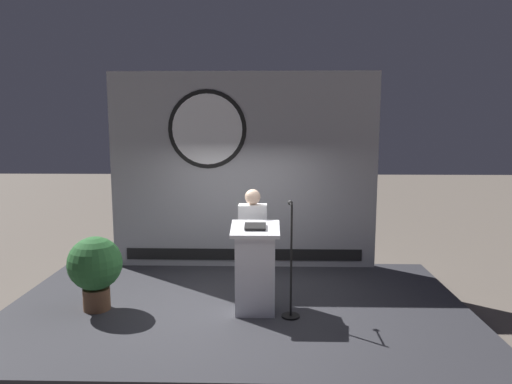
{
  "coord_description": "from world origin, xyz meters",
  "views": [
    {
      "loc": [
        0.42,
        -6.24,
        2.81
      ],
      "look_at": [
        0.26,
        0.16,
        1.88
      ],
      "focal_mm": 32.8,
      "sensor_mm": 36.0,
      "label": 1
    }
  ],
  "objects_px": {
    "podium": "(255,269)",
    "speaker_person": "(253,244)",
    "microphone_stand": "(291,276)",
    "potted_plant": "(95,267)"
  },
  "relations": [
    {
      "from": "speaker_person",
      "to": "microphone_stand",
      "type": "bearing_deg",
      "value": -47.88
    },
    {
      "from": "podium",
      "to": "speaker_person",
      "type": "bearing_deg",
      "value": 95.82
    },
    {
      "from": "speaker_person",
      "to": "microphone_stand",
      "type": "distance_m",
      "value": 0.82
    },
    {
      "from": "podium",
      "to": "potted_plant",
      "type": "bearing_deg",
      "value": 178.95
    },
    {
      "from": "podium",
      "to": "speaker_person",
      "type": "relative_size",
      "value": 0.76
    },
    {
      "from": "microphone_stand",
      "to": "potted_plant",
      "type": "bearing_deg",
      "value": 177.12
    },
    {
      "from": "speaker_person",
      "to": "microphone_stand",
      "type": "xyz_separation_m",
      "value": [
        0.52,
        -0.57,
        -0.28
      ]
    },
    {
      "from": "podium",
      "to": "microphone_stand",
      "type": "relative_size",
      "value": 0.81
    },
    {
      "from": "speaker_person",
      "to": "potted_plant",
      "type": "height_order",
      "value": "speaker_person"
    },
    {
      "from": "podium",
      "to": "speaker_person",
      "type": "distance_m",
      "value": 0.53
    }
  ]
}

